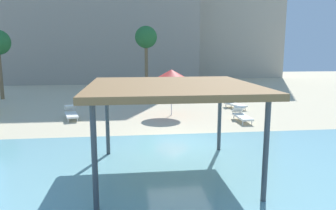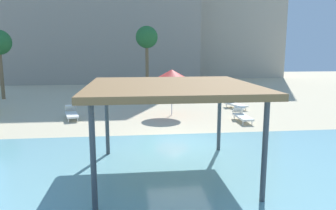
{
  "view_description": "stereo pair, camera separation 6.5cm",
  "coord_description": "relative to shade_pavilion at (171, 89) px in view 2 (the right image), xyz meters",
  "views": [
    {
      "loc": [
        -1.87,
        -12.27,
        3.83
      ],
      "look_at": [
        -0.2,
        2.0,
        1.3
      ],
      "focal_mm": 33.88,
      "sensor_mm": 36.0,
      "label": 1
    },
    {
      "loc": [
        -1.8,
        -12.28,
        3.83
      ],
      "look_at": [
        -0.2,
        2.0,
        1.3
      ],
      "focal_mm": 33.88,
      "sensor_mm": 36.0,
      "label": 2
    }
  ],
  "objects": [
    {
      "name": "lagoon_water",
      "position": [
        0.67,
        -2.23,
        -2.65
      ],
      "size": [
        44.0,
        13.5,
        0.04
      ],
      "primitive_type": "cube",
      "color": "#7AB7C1",
      "rests_on": "ground"
    },
    {
      "name": "shade_pavilion",
      "position": [
        0.0,
        0.0,
        0.0
      ],
      "size": [
        4.86,
        4.86,
        2.82
      ],
      "color": "#42474C",
      "rests_on": "ground"
    },
    {
      "name": "lounge_chair_2",
      "position": [
        5.49,
        10.63,
        -2.34
      ],
      "size": [
        1.18,
        1.99,
        0.74
      ],
      "rotation": [
        0.0,
        0.0,
        -1.24
      ],
      "color": "white",
      "rests_on": "ground"
    },
    {
      "name": "lounge_chair_3",
      "position": [
        -4.56,
        8.55,
        -2.34
      ],
      "size": [
        1.07,
        1.99,
        0.74
      ],
      "rotation": [
        0.0,
        0.0,
        -1.31
      ],
      "color": "white",
      "rests_on": "ground"
    },
    {
      "name": "hotel_block_1",
      "position": [
        10.95,
        36.93,
        8.15
      ],
      "size": [
        16.76,
        10.23,
        21.64
      ],
      "primitive_type": "cube",
      "color": "#B2A893",
      "rests_on": "ground"
    },
    {
      "name": "palm_tree_0",
      "position": [
        0.15,
        18.66,
        2.07
      ],
      "size": [
        1.9,
        1.9,
        5.82
      ],
      "color": "brown",
      "rests_on": "ground"
    },
    {
      "name": "beach_umbrella_red_2",
      "position": [
        1.13,
        8.94,
        -0.28
      ],
      "size": [
        2.1,
        2.1,
        2.68
      ],
      "color": "silver",
      "rests_on": "ground"
    },
    {
      "name": "lounge_chair_5",
      "position": [
        4.7,
        6.92,
        -2.34
      ],
      "size": [
        0.61,
        1.9,
        0.74
      ],
      "rotation": [
        0.0,
        0.0,
        -1.58
      ],
      "color": "white",
      "rests_on": "ground"
    },
    {
      "name": "ground_plane",
      "position": [
        0.67,
        3.02,
        -2.67
      ],
      "size": [
        80.0,
        80.0,
        0.0
      ],
      "primitive_type": "plane",
      "color": "beige"
    }
  ]
}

